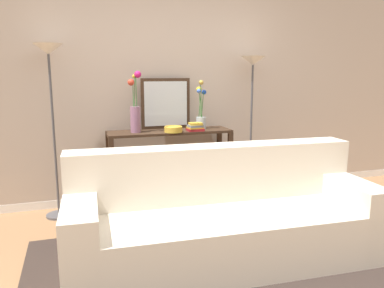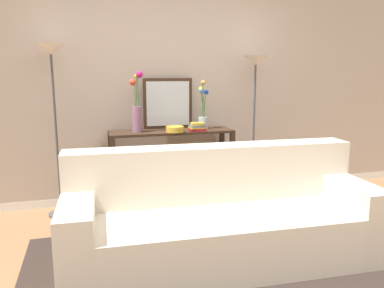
{
  "view_description": "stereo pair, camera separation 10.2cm",
  "coord_description": "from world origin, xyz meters",
  "px_view_note": "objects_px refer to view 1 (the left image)",
  "views": [
    {
      "loc": [
        -1.0,
        -2.34,
        1.46
      ],
      "look_at": [
        0.03,
        0.94,
        0.82
      ],
      "focal_mm": 35.32,
      "sensor_mm": 36.0,
      "label": 1
    },
    {
      "loc": [
        -0.9,
        -2.37,
        1.46
      ],
      "look_at": [
        0.03,
        0.94,
        0.82
      ],
      "focal_mm": 35.32,
      "sensor_mm": 36.0,
      "label": 2
    }
  ],
  "objects_px": {
    "book_row_under_console": "(138,202)",
    "wall_mirror": "(165,104)",
    "fruit_bowl": "(173,129)",
    "floor_lamp_left": "(50,83)",
    "vase_short_flowers": "(201,113)",
    "book_stack": "(195,127)",
    "console_table": "(170,154)",
    "couch": "(223,220)",
    "floor_lamp_right": "(252,87)",
    "vase_tall_flowers": "(135,111)"
  },
  "relations": [
    {
      "from": "vase_tall_flowers",
      "to": "vase_short_flowers",
      "type": "distance_m",
      "value": 0.76
    },
    {
      "from": "fruit_bowl",
      "to": "book_stack",
      "type": "xyz_separation_m",
      "value": [
        0.25,
        0.01,
        0.01
      ]
    },
    {
      "from": "floor_lamp_left",
      "to": "vase_short_flowers",
      "type": "xyz_separation_m",
      "value": [
        1.57,
        0.05,
        -0.35
      ]
    },
    {
      "from": "wall_mirror",
      "to": "book_stack",
      "type": "relative_size",
      "value": 3.19
    },
    {
      "from": "couch",
      "to": "book_row_under_console",
      "type": "bearing_deg",
      "value": 108.33
    },
    {
      "from": "vase_short_flowers",
      "to": "vase_tall_flowers",
      "type": "bearing_deg",
      "value": -175.93
    },
    {
      "from": "floor_lamp_right",
      "to": "vase_tall_flowers",
      "type": "xyz_separation_m",
      "value": [
        -1.36,
        -0.01,
        -0.23
      ]
    },
    {
      "from": "vase_tall_flowers",
      "to": "fruit_bowl",
      "type": "bearing_deg",
      "value": -15.06
    },
    {
      "from": "console_table",
      "to": "wall_mirror",
      "type": "xyz_separation_m",
      "value": [
        -0.01,
        0.16,
        0.54
      ]
    },
    {
      "from": "fruit_bowl",
      "to": "book_row_under_console",
      "type": "bearing_deg",
      "value": 161.96
    },
    {
      "from": "console_table",
      "to": "vase_tall_flowers",
      "type": "height_order",
      "value": "vase_tall_flowers"
    },
    {
      "from": "book_row_under_console",
      "to": "console_table",
      "type": "bearing_deg",
      "value": -0.0
    },
    {
      "from": "console_table",
      "to": "floor_lamp_left",
      "type": "distance_m",
      "value": 1.44
    },
    {
      "from": "vase_short_flowers",
      "to": "fruit_bowl",
      "type": "distance_m",
      "value": 0.42
    },
    {
      "from": "book_row_under_console",
      "to": "book_stack",
      "type": "bearing_deg",
      "value": -10.03
    },
    {
      "from": "couch",
      "to": "console_table",
      "type": "height_order",
      "value": "couch"
    },
    {
      "from": "book_row_under_console",
      "to": "wall_mirror",
      "type": "bearing_deg",
      "value": 23.95
    },
    {
      "from": "vase_short_flowers",
      "to": "book_row_under_console",
      "type": "relative_size",
      "value": 1.37
    },
    {
      "from": "fruit_bowl",
      "to": "floor_lamp_left",
      "type": "bearing_deg",
      "value": 174.74
    },
    {
      "from": "wall_mirror",
      "to": "book_stack",
      "type": "xyz_separation_m",
      "value": [
        0.27,
        -0.27,
        -0.24
      ]
    },
    {
      "from": "console_table",
      "to": "fruit_bowl",
      "type": "height_order",
      "value": "fruit_bowl"
    },
    {
      "from": "floor_lamp_left",
      "to": "wall_mirror",
      "type": "bearing_deg",
      "value": 8.25
    },
    {
      "from": "floor_lamp_left",
      "to": "fruit_bowl",
      "type": "bearing_deg",
      "value": -5.26
    },
    {
      "from": "floor_lamp_left",
      "to": "book_stack",
      "type": "distance_m",
      "value": 1.54
    },
    {
      "from": "couch",
      "to": "book_row_under_console",
      "type": "distance_m",
      "value": 1.46
    },
    {
      "from": "book_stack",
      "to": "fruit_bowl",
      "type": "bearing_deg",
      "value": -177.25
    },
    {
      "from": "floor_lamp_left",
      "to": "book_row_under_console",
      "type": "bearing_deg",
      "value": 0.82
    },
    {
      "from": "wall_mirror",
      "to": "book_row_under_console",
      "type": "distance_m",
      "value": 1.14
    },
    {
      "from": "console_table",
      "to": "book_row_under_console",
      "type": "distance_m",
      "value": 0.65
    },
    {
      "from": "book_stack",
      "to": "wall_mirror",
      "type": "bearing_deg",
      "value": 134.29
    },
    {
      "from": "floor_lamp_right",
      "to": "book_stack",
      "type": "distance_m",
      "value": 0.84
    },
    {
      "from": "vase_short_flowers",
      "to": "book_stack",
      "type": "distance_m",
      "value": 0.23
    },
    {
      "from": "floor_lamp_left",
      "to": "wall_mirror",
      "type": "height_order",
      "value": "floor_lamp_left"
    },
    {
      "from": "floor_lamp_right",
      "to": "book_stack",
      "type": "height_order",
      "value": "floor_lamp_right"
    },
    {
      "from": "book_stack",
      "to": "book_row_under_console",
      "type": "relative_size",
      "value": 0.45
    },
    {
      "from": "vase_tall_flowers",
      "to": "fruit_bowl",
      "type": "distance_m",
      "value": 0.45
    },
    {
      "from": "floor_lamp_left",
      "to": "vase_tall_flowers",
      "type": "height_order",
      "value": "floor_lamp_left"
    },
    {
      "from": "console_table",
      "to": "book_stack",
      "type": "distance_m",
      "value": 0.41
    },
    {
      "from": "console_table",
      "to": "fruit_bowl",
      "type": "xyz_separation_m",
      "value": [
        0.01,
        -0.12,
        0.29
      ]
    },
    {
      "from": "console_table",
      "to": "floor_lamp_right",
      "type": "distance_m",
      "value": 1.22
    },
    {
      "from": "wall_mirror",
      "to": "vase_tall_flowers",
      "type": "xyz_separation_m",
      "value": [
        -0.37,
        -0.18,
        -0.05
      ]
    },
    {
      "from": "vase_short_flowers",
      "to": "fruit_bowl",
      "type": "relative_size",
      "value": 2.79
    },
    {
      "from": "floor_lamp_right",
      "to": "vase_tall_flowers",
      "type": "bearing_deg",
      "value": -179.69
    },
    {
      "from": "couch",
      "to": "vase_short_flowers",
      "type": "relative_size",
      "value": 4.46
    },
    {
      "from": "console_table",
      "to": "wall_mirror",
      "type": "distance_m",
      "value": 0.57
    },
    {
      "from": "floor_lamp_left",
      "to": "book_stack",
      "type": "relative_size",
      "value": 9.85
    },
    {
      "from": "vase_tall_flowers",
      "to": "book_stack",
      "type": "bearing_deg",
      "value": -8.21
    },
    {
      "from": "vase_short_flowers",
      "to": "book_row_under_console",
      "type": "xyz_separation_m",
      "value": [
        -0.74,
        -0.03,
        -0.97
      ]
    },
    {
      "from": "floor_lamp_left",
      "to": "vase_short_flowers",
      "type": "height_order",
      "value": "floor_lamp_left"
    },
    {
      "from": "wall_mirror",
      "to": "fruit_bowl",
      "type": "xyz_separation_m",
      "value": [
        0.02,
        -0.28,
        -0.25
      ]
    }
  ]
}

